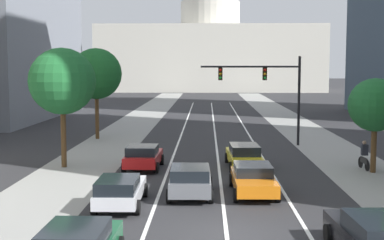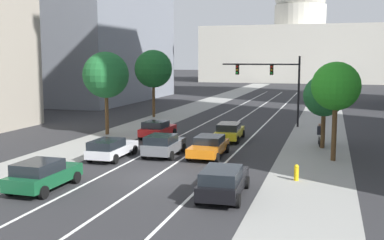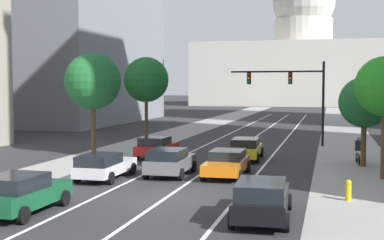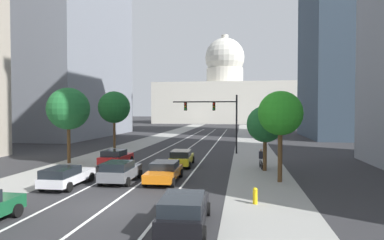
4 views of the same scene
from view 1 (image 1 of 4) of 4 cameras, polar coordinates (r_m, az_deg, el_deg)
name	(u,v)px [view 1 (image 1 of 4)]	position (r m, az deg, el deg)	size (l,w,h in m)	color
ground_plane	(214,121)	(59.70, 2.28, -0.15)	(400.00, 400.00, 0.00)	#2B2B2D
sidewalk_left	(132,126)	(55.25, -6.37, -0.65)	(4.73, 130.00, 0.01)	gray
sidewalk_right	(297,127)	(55.47, 11.03, -0.69)	(4.73, 130.00, 0.01)	gray
lane_stripe_left	(179,140)	(44.86, -1.33, -2.10)	(0.16, 90.00, 0.01)	white
lane_stripe_center	(216,140)	(44.80, 2.51, -2.11)	(0.16, 90.00, 0.01)	white
lane_stripe_right	(252,140)	(44.95, 6.35, -2.11)	(0.16, 90.00, 0.01)	white
capitol_building	(210,46)	(135.09, 1.92, 7.78)	(53.12, 25.79, 34.83)	beige
car_white	(120,190)	(23.95, -7.59, -7.32)	(2.06, 4.61, 1.39)	silver
car_gray	(190,180)	(25.50, -0.18, -6.33)	(2.17, 4.13, 1.52)	slate
car_red	(143,156)	(32.34, -5.16, -3.84)	(2.19, 4.11, 1.45)	red
car_orange	(253,178)	(26.32, 6.45, -6.13)	(2.18, 4.80, 1.40)	orange
car_black	(373,236)	(18.32, 18.54, -11.50)	(2.23, 4.84, 1.52)	black
car_yellow	(244,155)	(32.79, 5.49, -3.71)	(2.19, 4.83, 1.44)	yellow
traffic_signal_mast	(268,84)	(41.86, 8.04, 3.79)	(7.63, 0.39, 6.84)	black
cyclist	(364,155)	(33.65, 17.67, -3.56)	(0.38, 1.70, 1.72)	black
street_tree_mid_left	(62,82)	(33.31, -13.50, 3.96)	(4.00, 4.00, 7.20)	#51381E
street_tree_near_left	(96,74)	(45.79, -10.04, 4.80)	(4.24, 4.24, 7.58)	#51381E
street_tree_far_right	(375,105)	(32.53, 18.71, 1.47)	(3.05, 3.05, 5.43)	#51381E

